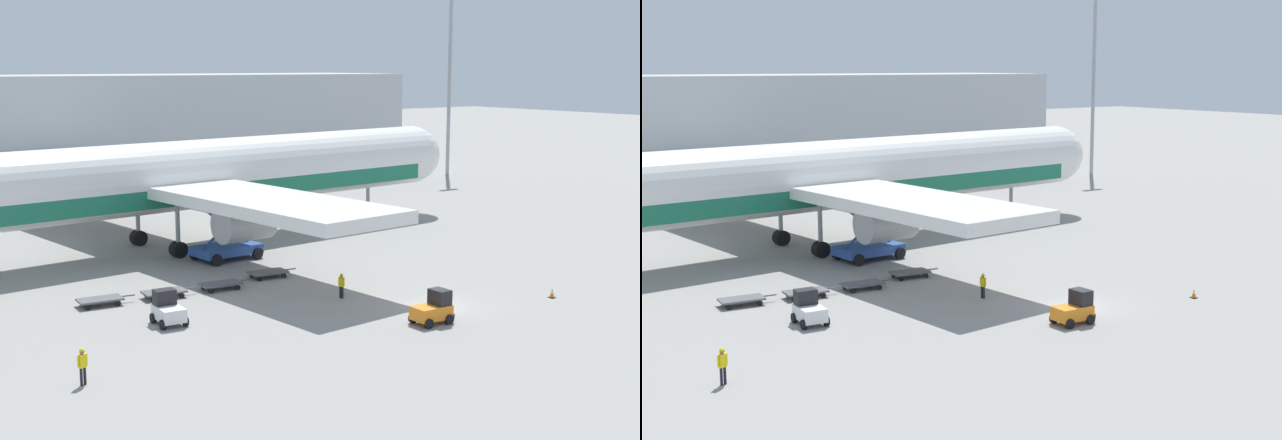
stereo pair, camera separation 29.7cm
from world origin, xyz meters
The scene contains 14 objects.
ground_plane centered at (0.00, 0.00, 0.00)m, with size 400.00×400.00×0.00m, color gray.
terminal_building centered at (-3.12, 62.70, 6.99)m, with size 90.00×18.20×14.00m.
light_mast centered at (47.80, 50.79, 15.39)m, with size 2.80×0.50×27.00m.
airplane_main centered at (-4.11, 26.41, 5.84)m, with size 58.03×48.56×17.00m.
scissor_lift_loader centered at (-4.31, 20.14, 1.89)m, with size 5.47×3.82×4.86m.
baggage_tug_foreground centered at (-2.81, -2.50, 0.88)m, with size 2.47×1.65×2.00m.
baggage_tug_mid centered at (-15.85, 6.41, 0.88)m, with size 1.79×2.55×2.00m.
baggage_dolly_lead centered at (-17.65, 12.59, 0.39)m, with size 3.76×1.74×0.48m.
baggage_dolly_second centered at (-13.44, 12.05, 0.39)m, with size 3.76×1.74×0.48m.
baggage_dolly_third centered at (-9.35, 11.84, 0.39)m, with size 3.76×1.74×0.48m.
baggage_dolly_trail centered at (-4.88, 12.94, 0.39)m, with size 3.76×1.74×0.48m.
ground_crew_near centered at (-23.65, -0.68, 1.10)m, with size 0.55×0.31×1.85m.
ground_crew_far centered at (-3.90, 5.27, 0.98)m, with size 0.27×0.56×1.69m.
traffic_cone_far centered at (7.60, -2.59, 0.31)m, with size 0.40×0.40×0.64m.
Camera 1 is at (-37.62, -40.65, 15.19)m, focal length 50.00 mm.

